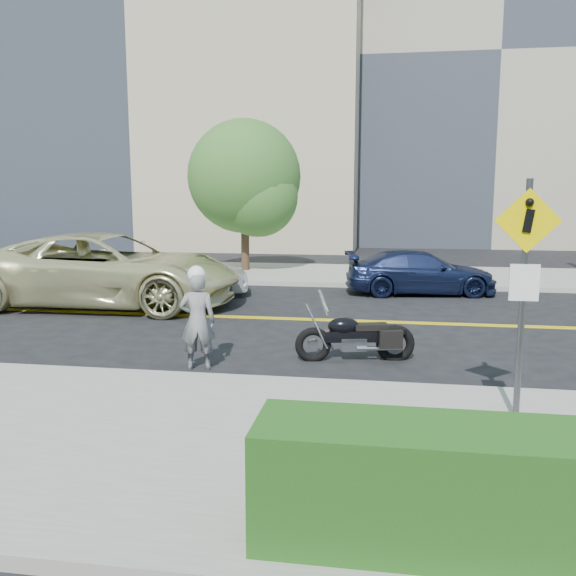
% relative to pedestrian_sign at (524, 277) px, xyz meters
% --- Properties ---
extents(ground_plane, '(120.00, 120.00, 0.00)m').
position_rel_pedestrian_sign_xyz_m(ground_plane, '(-4.20, 6.31, -1.96)').
color(ground_plane, black).
rests_on(ground_plane, ground).
extents(sidewalk_near, '(60.00, 5.00, 0.15)m').
position_rel_pedestrian_sign_xyz_m(sidewalk_near, '(-4.20, -1.19, -1.89)').
color(sidewalk_near, '#9E9B91').
rests_on(sidewalk_near, ground_plane).
extents(sidewalk_far, '(60.00, 5.00, 0.15)m').
position_rel_pedestrian_sign_xyz_m(sidewalk_far, '(-4.20, 13.81, -1.89)').
color(sidewalk_far, '#9E9B91').
rests_on(sidewalk_far, ground_plane).
extents(building_left, '(22.00, 14.00, 25.00)m').
position_rel_pedestrian_sign_xyz_m(building_left, '(-14.20, 28.31, 10.54)').
color(building_left, tan).
rests_on(building_left, ground_plane).
extents(building_mid, '(18.00, 14.00, 20.00)m').
position_rel_pedestrian_sign_xyz_m(building_mid, '(3.80, 32.31, 8.04)').
color(building_mid, '#A39984').
rests_on(building_mid, ground_plane).
extents(pedestrian_sign, '(0.78, 0.08, 3.00)m').
position_rel_pedestrian_sign_xyz_m(pedestrian_sign, '(0.00, 0.00, 0.00)').
color(pedestrian_sign, '#4C4C51').
rests_on(pedestrian_sign, sidewalk_near).
extents(motorcyclist, '(0.67, 0.51, 1.78)m').
position_rel_pedestrian_sign_xyz_m(motorcyclist, '(-4.78, 1.99, -1.08)').
color(motorcyclist, '#9FA0A4').
rests_on(motorcyclist, ground).
extents(motorcycle, '(2.16, 1.04, 1.26)m').
position_rel_pedestrian_sign_xyz_m(motorcycle, '(-2.16, 2.96, -1.33)').
color(motorcycle, black).
rests_on(motorcycle, ground).
extents(suv, '(7.01, 3.35, 1.93)m').
position_rel_pedestrian_sign_xyz_m(suv, '(-8.88, 7.20, -1.00)').
color(suv, beige).
rests_on(suv, ground).
extents(parked_car_silver, '(3.82, 2.01, 1.20)m').
position_rel_pedestrian_sign_xyz_m(parked_car_silver, '(-7.41, 9.11, -1.36)').
color(parked_car_silver, '#AAADB2').
rests_on(parked_car_silver, ground).
extents(parked_car_blue, '(4.60, 2.41, 1.27)m').
position_rel_pedestrian_sign_xyz_m(parked_car_blue, '(-0.64, 10.51, -1.33)').
color(parked_car_blue, '#162044').
rests_on(parked_car_blue, ground).
extents(tree_far_a, '(4.08, 4.08, 5.58)m').
position_rel_pedestrian_sign_xyz_m(tree_far_a, '(-6.76, 14.07, 1.57)').
color(tree_far_a, '#382619').
rests_on(tree_far_a, ground).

